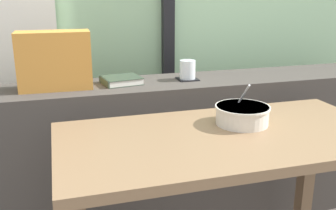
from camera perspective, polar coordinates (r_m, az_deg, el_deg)
dark_console_ledge at (r=2.04m, az=0.36°, el=-7.15°), size 2.80×0.35×0.78m
breakfast_table at (r=1.45m, az=8.41°, el=-8.54°), size 1.21×0.60×0.72m
coaster_square at (r=1.95m, az=2.87°, el=3.84°), size 0.10×0.10×0.00m
juice_glass at (r=1.94m, az=2.89°, el=5.14°), size 0.08×0.08×0.09m
closed_book at (r=1.88m, az=-6.95°, el=3.65°), size 0.20×0.18×0.03m
throw_pillow at (r=1.82m, az=-16.40°, el=6.32°), size 0.32×0.15×0.26m
soup_bowl at (r=1.51m, az=10.88°, el=-1.43°), size 0.21×0.21×0.16m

